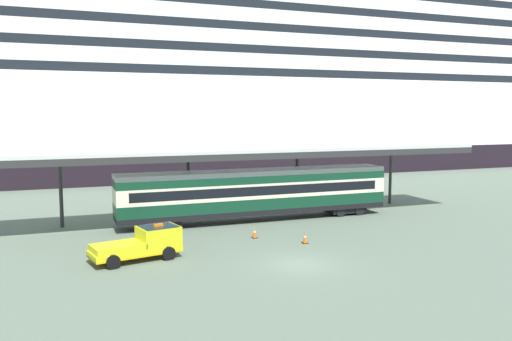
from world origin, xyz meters
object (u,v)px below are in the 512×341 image
Objects in this scene: cruise_ship at (200,87)px; traffic_cone_near at (305,238)px; traffic_cone_mid at (254,233)px; train_carriage at (256,192)px; service_truck at (144,243)px.

traffic_cone_near is (-4.81, -45.60, -12.07)m from cruise_ship.
traffic_cone_mid is at bearing -99.82° from cruise_ship.
train_carriage is 6.34m from traffic_cone_mid.
train_carriage is 28.40× the size of traffic_cone_near.
traffic_cone_near is at bearing -0.03° from service_truck.
train_carriage is 13.19m from service_truck.
train_carriage is at bearing 67.97° from traffic_cone_mid.
cruise_ship reaches higher than service_truck.
traffic_cone_mid is (-2.27, -5.60, -1.93)m from train_carriage.
train_carriage reaches higher than traffic_cone_mid.
service_truck reaches higher than traffic_cone_mid.
service_truck is (-10.26, -8.19, -1.32)m from train_carriage.
cruise_ship is 47.41m from traffic_cone_near.
service_truck is 10.63m from traffic_cone_near.
service_truck is 8.42m from traffic_cone_mid.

